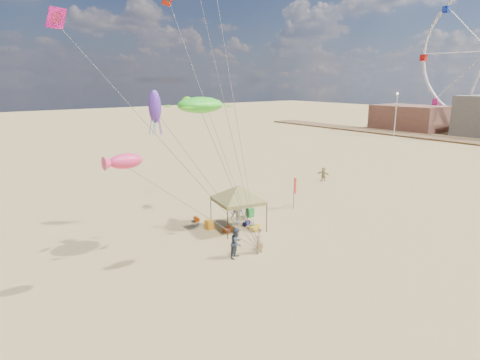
{
  "coord_description": "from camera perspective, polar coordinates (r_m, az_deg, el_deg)",
  "views": [
    {
      "loc": [
        -16.23,
        -17.99,
        10.47
      ],
      "look_at": [
        0.0,
        3.0,
        4.0
      ],
      "focal_mm": 30.77,
      "sensor_mm": 36.0,
      "label": 1
    }
  ],
  "objects": [
    {
      "name": "feather_flag",
      "position": [
        34.3,
        7.6,
        -1.07
      ],
      "size": [
        0.39,
        0.16,
        2.66
      ],
      "color": "black",
      "rests_on": "ground"
    },
    {
      "name": "bag_orange",
      "position": [
        31.57,
        -6.03,
        -5.4
      ],
      "size": [
        0.54,
        0.69,
        0.36
      ],
      "primitive_type": "cylinder",
      "rotation": [
        0.0,
        1.57,
        1.22
      ],
      "color": "#CB4D0B",
      "rests_on": "ground"
    },
    {
      "name": "chair_green",
      "position": [
        32.38,
        1.38,
        -4.51
      ],
      "size": [
        0.5,
        0.5,
        0.7
      ],
      "primitive_type": "cube",
      "color": "#188829",
      "rests_on": "ground"
    },
    {
      "name": "fish_kite",
      "position": [
        20.5,
        -15.54,
        2.54
      ],
      "size": [
        1.87,
        1.37,
        0.75
      ],
      "primitive_type": "ellipsoid",
      "rotation": [
        0.0,
        0.0,
        -0.35
      ],
      "color": "#FE346B",
      "rests_on": "ground"
    },
    {
      "name": "ground",
      "position": [
        26.4,
        4.04,
        -9.7
      ],
      "size": [
        280.0,
        280.0,
        0.0
      ],
      "primitive_type": "plane",
      "color": "tan",
      "rests_on": "ground"
    },
    {
      "name": "person_near_a",
      "position": [
        25.62,
        2.71,
        -8.3
      ],
      "size": [
        0.72,
        0.56,
        1.76
      ],
      "primitive_type": "imported",
      "rotation": [
        0.0,
        0.0,
        3.39
      ],
      "color": "tan",
      "rests_on": "ground"
    },
    {
      "name": "building_north",
      "position": [
        96.4,
        22.47,
        8.0
      ],
      "size": [
        10.0,
        14.0,
        5.2
      ],
      "primitive_type": "cube",
      "color": "#8C5947",
      "rests_on": "ground"
    },
    {
      "name": "beach_cart",
      "position": [
        29.56,
        2.25,
        -6.64
      ],
      "size": [
        0.9,
        0.5,
        0.24
      ],
      "primitive_type": "cube",
      "color": "gold",
      "rests_on": "ground"
    },
    {
      "name": "lamp_north",
      "position": [
        83.87,
        20.85,
        9.44
      ],
      "size": [
        0.5,
        0.5,
        8.25
      ],
      "color": "silver",
      "rests_on": "ground"
    },
    {
      "name": "person_far_c",
      "position": [
        44.38,
        11.49,
        0.8
      ],
      "size": [
        0.83,
        1.5,
        1.54
      ],
      "primitive_type": "imported",
      "rotation": [
        0.0,
        0.0,
        4.99
      ],
      "color": "tan",
      "rests_on": "ground"
    },
    {
      "name": "bag_navy",
      "position": [
        30.52,
        0.9,
        -6.0
      ],
      "size": [
        0.69,
        0.54,
        0.36
      ],
      "primitive_type": "cylinder",
      "rotation": [
        0.0,
        1.57,
        0.35
      ],
      "color": "#0D0D3C",
      "rests_on": "ground"
    },
    {
      "name": "stunt_kite_pink",
      "position": [
        30.53,
        -24.12,
        19.82
      ],
      "size": [
        1.46,
        1.11,
        1.22
      ],
      "primitive_type": "cube",
      "rotation": [
        0.44,
        0.0,
        0.44
      ],
      "color": "#FF139B",
      "rests_on": "ground"
    },
    {
      "name": "turtle_kite",
      "position": [
        25.13,
        -5.54,
        10.31
      ],
      "size": [
        3.55,
        3.22,
        0.97
      ],
      "primitive_type": "ellipsoid",
      "rotation": [
        0.0,
        0.0,
        -0.38
      ],
      "color": "#40E72B",
      "rests_on": "ground"
    },
    {
      "name": "person_near_c",
      "position": [
        30.58,
        -0.32,
        -4.5
      ],
      "size": [
        1.18,
        0.68,
        1.83
      ],
      "primitive_type": "imported",
      "rotation": [
        0.0,
        0.0,
        3.14
      ],
      "color": "beige",
      "rests_on": "ground"
    },
    {
      "name": "cooler_blue",
      "position": [
        33.49,
        -0.35,
        -4.17
      ],
      "size": [
        0.54,
        0.38,
        0.38
      ],
      "primitive_type": "cube",
      "color": "#151AB0",
      "rests_on": "ground"
    },
    {
      "name": "person_near_b",
      "position": [
        24.99,
        -0.48,
        -8.73
      ],
      "size": [
        1.13,
        1.04,
        1.87
      ],
      "primitive_type": "imported",
      "rotation": [
        0.0,
        0.0,
        0.47
      ],
      "color": "#3A424F",
      "rests_on": "ground"
    },
    {
      "name": "canopy_tent",
      "position": [
        29.01,
        -0.26,
        -0.99
      ],
      "size": [
        5.94,
        5.94,
        3.74
      ],
      "color": "black",
      "rests_on": "ground"
    },
    {
      "name": "squid_kite",
      "position": [
        30.45,
        -11.74,
        9.96
      ],
      "size": [
        1.1,
        1.1,
        2.35
      ],
      "primitive_type": "ellipsoid",
      "rotation": [
        0.0,
        0.0,
        -0.25
      ],
      "color": "#6432B0",
      "rests_on": "ground"
    },
    {
      "name": "chair_yellow",
      "position": [
        29.79,
        -4.26,
        -6.19
      ],
      "size": [
        0.5,
        0.5,
        0.7
      ],
      "primitive_type": "cube",
      "color": "#FF9D1C",
      "rests_on": "ground"
    },
    {
      "name": "crate_grey",
      "position": [
        29.98,
        1.78,
        -6.46
      ],
      "size": [
        0.34,
        0.3,
        0.28
      ],
      "primitive_type": "cube",
      "color": "slate",
      "rests_on": "ground"
    },
    {
      "name": "cooler_red",
      "position": [
        29.25,
        -1.74,
        -6.88
      ],
      "size": [
        0.54,
        0.38,
        0.38
      ],
      "primitive_type": "cube",
      "color": "#A93E0D",
      "rests_on": "ground"
    }
  ]
}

